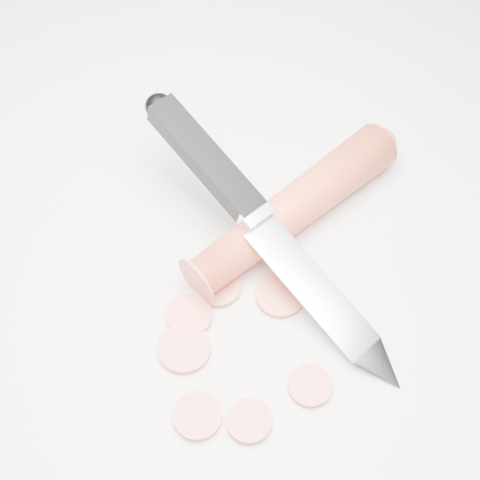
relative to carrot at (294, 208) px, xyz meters
The scene contains 10 objects.
ground 0.07m from the carrot, 74.69° to the right, with size 2.40×2.40×0.00m, color silver.
carrot is the anchor object (origin of this frame).
carrot_slice_0 0.15m from the carrot, 91.71° to the right, with size 0.04×0.04×0.01m, color #DE5F4F.
carrot_slice_1 0.13m from the carrot, 98.33° to the right, with size 0.04×0.04×0.01m, color #DE5F4F.
carrot_slice_2 0.08m from the carrot, 65.21° to the right, with size 0.04×0.04×0.01m, color #DE5F4F.
carrot_slice_3 0.18m from the carrot, 67.63° to the right, with size 0.03×0.03×0.01m, color #DE5F4F.
carrot_slice_4 0.15m from the carrot, 52.55° to the right, with size 0.03×0.03×0.01m, color #DE5F4F.
carrot_slice_5 0.09m from the carrot, 100.24° to the right, with size 0.04×0.04×0.01m, color #DE5F4F.
carrot_slice_6 0.19m from the carrot, 79.07° to the right, with size 0.04×0.04×0.01m, color #DE5F4F.
kitchen_knife 0.05m from the carrot, 85.04° to the right, with size 0.30×0.10×0.09m, color silver, non-canonical shape.
Camera 1 is at (0.13, -0.23, 0.48)m, focal length 50.00 mm.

